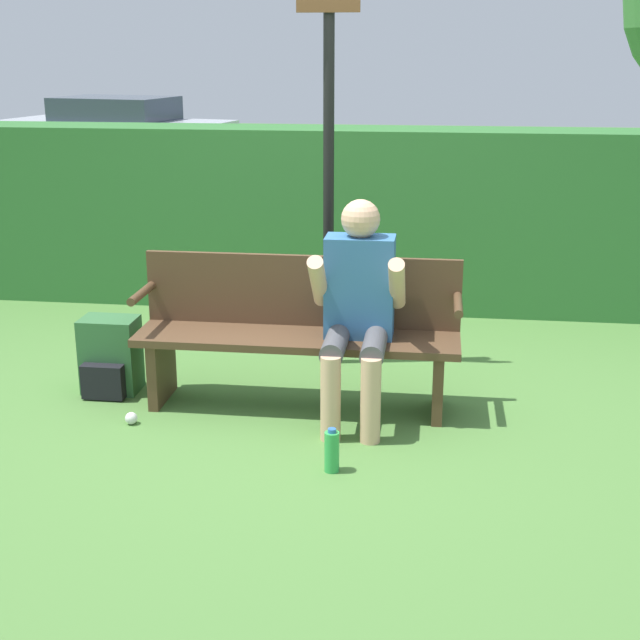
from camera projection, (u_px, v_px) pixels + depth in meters
ground_plane at (297, 406)px, 5.31m from camera, size 40.00×40.00×0.00m
hedge_back at (340, 218)px, 7.24m from camera, size 12.00×0.59×1.44m
park_bench at (298, 330)px, 5.24m from camera, size 1.89×0.44×0.88m
person_seated at (358, 301)px, 5.00m from camera, size 0.53×0.65×1.24m
backpack at (110, 357)px, 5.48m from camera, size 0.34×0.32×0.47m
water_bottle at (332, 451)px, 4.47m from camera, size 0.08×0.08×0.23m
signpost at (329, 138)px, 5.61m from camera, size 0.39×0.09×2.61m
parked_car at (117, 130)px, 16.49m from camera, size 4.48×2.44×1.17m
litter_crumple at (131, 418)px, 5.05m from camera, size 0.07×0.07×0.07m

